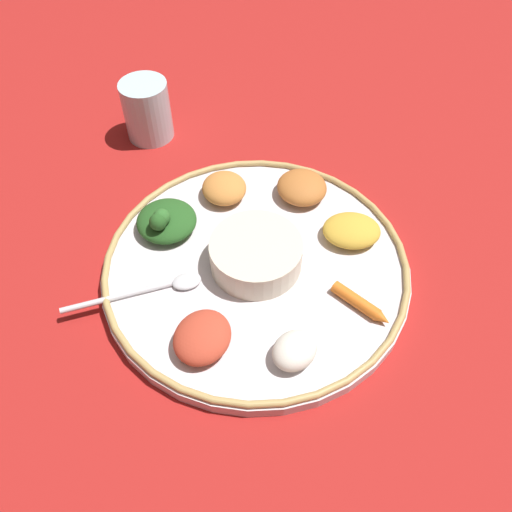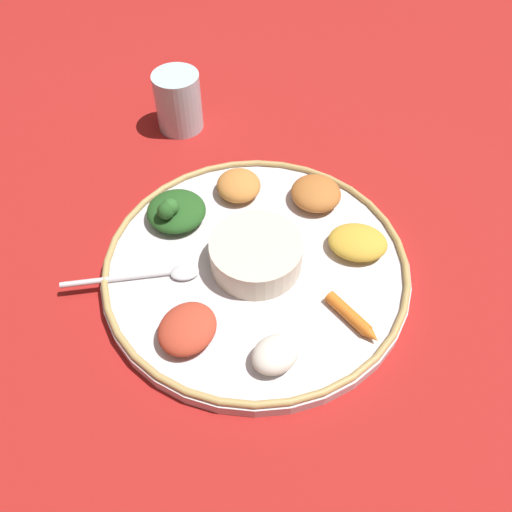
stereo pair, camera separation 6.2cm
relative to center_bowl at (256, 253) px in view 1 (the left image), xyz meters
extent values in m
plane|color=maroon|center=(0.00, 0.00, -0.04)|extent=(2.40, 2.40, 0.00)
cylinder|color=silver|center=(0.00, 0.00, -0.03)|extent=(0.37, 0.37, 0.02)
torus|color=tan|center=(0.00, 0.00, -0.02)|extent=(0.37, 0.37, 0.01)
cylinder|color=beige|center=(0.00, 0.00, 0.00)|extent=(0.11, 0.11, 0.04)
cylinder|color=#99471E|center=(0.00, 0.00, 0.01)|extent=(0.10, 0.10, 0.01)
ellipsoid|color=silver|center=(0.09, 0.00, -0.02)|extent=(0.03, 0.03, 0.01)
cylinder|color=silver|center=(0.17, -0.01, -0.02)|extent=(0.13, 0.01, 0.01)
ellipsoid|color=#23511E|center=(0.09, -0.09, -0.01)|extent=(0.11, 0.11, 0.03)
sphere|color=#2D6628|center=(0.09, -0.08, 0.01)|extent=(0.02, 0.02, 0.02)
sphere|color=#2D6628|center=(0.09, -0.08, 0.01)|extent=(0.02, 0.02, 0.02)
sphere|color=#23511E|center=(0.10, -0.07, 0.01)|extent=(0.02, 0.02, 0.02)
cylinder|color=orange|center=(-0.09, 0.09, -0.01)|extent=(0.04, 0.06, 0.01)
cone|color=orange|center=(-0.10, 0.13, -0.01)|extent=(0.02, 0.02, 0.01)
ellipsoid|color=gold|center=(-0.13, 0.00, -0.01)|extent=(0.09, 0.08, 0.02)
ellipsoid|color=#C67A38|center=(0.00, -0.12, -0.01)|extent=(0.06, 0.07, 0.03)
ellipsoid|color=#B73D28|center=(0.09, 0.08, -0.01)|extent=(0.09, 0.09, 0.03)
ellipsoid|color=#B2662D|center=(-0.10, -0.09, -0.01)|extent=(0.08, 0.08, 0.03)
ellipsoid|color=silver|center=(0.01, 0.13, -0.01)|extent=(0.07, 0.06, 0.03)
cylinder|color=silver|center=(0.06, -0.30, 0.01)|extent=(0.07, 0.07, 0.09)
cylinder|color=tan|center=(0.06, -0.30, -0.01)|extent=(0.06, 0.06, 0.05)
camera|label=1|loc=(0.13, 0.37, 0.48)|focal=36.86mm
camera|label=2|loc=(0.07, 0.38, 0.48)|focal=36.86mm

